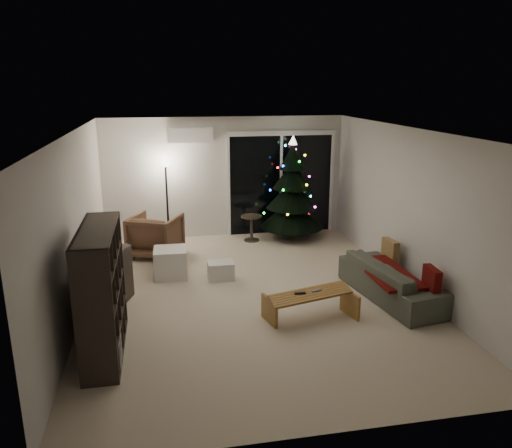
# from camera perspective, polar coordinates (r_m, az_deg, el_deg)

# --- Properties ---
(room) EXTENTS (6.50, 7.51, 2.60)m
(room) POSITION_cam_1_polar(r_m,az_deg,el_deg) (8.91, 0.81, 1.95)
(room) COLOR beige
(room) RESTS_ON ground
(bookshelf) EXTENTS (0.96, 1.59, 1.55)m
(bookshelf) POSITION_cam_1_polar(r_m,az_deg,el_deg) (6.23, -18.96, -7.47)
(bookshelf) COLOR black
(bookshelf) RESTS_ON floor
(media_cabinet) EXTENTS (0.90, 1.40, 0.82)m
(media_cabinet) POSITION_cam_1_polar(r_m,az_deg,el_deg) (7.40, -17.57, -6.68)
(media_cabinet) COLOR black
(media_cabinet) RESTS_ON floor
(stereo) EXTENTS (0.42, 0.49, 0.18)m
(stereo) POSITION_cam_1_polar(r_m,az_deg,el_deg) (7.23, -17.89, -3.02)
(stereo) COLOR black
(stereo) RESTS_ON media_cabinet
(armchair) EXTENTS (1.13, 1.14, 0.79)m
(armchair) POSITION_cam_1_polar(r_m,az_deg,el_deg) (9.54, -11.39, -1.29)
(armchair) COLOR brown
(armchair) RESTS_ON floor
(ottoman) EXTENTS (0.55, 0.55, 0.48)m
(ottoman) POSITION_cam_1_polar(r_m,az_deg,el_deg) (8.52, -9.75, -4.38)
(ottoman) COLOR white
(ottoman) RESTS_ON floor
(cardboard_box_a) EXTENTS (0.44, 0.38, 0.27)m
(cardboard_box_a) POSITION_cam_1_polar(r_m,az_deg,el_deg) (8.68, -9.91, -4.76)
(cardboard_box_a) COLOR silver
(cardboard_box_a) RESTS_ON floor
(cardboard_box_b) EXTENTS (0.43, 0.32, 0.30)m
(cardboard_box_b) POSITION_cam_1_polar(r_m,az_deg,el_deg) (8.33, -4.05, -5.33)
(cardboard_box_b) COLOR silver
(cardboard_box_b) RESTS_ON floor
(side_table) EXTENTS (0.48, 0.48, 0.53)m
(side_table) POSITION_cam_1_polar(r_m,az_deg,el_deg) (10.29, -0.51, -0.48)
(side_table) COLOR black
(side_table) RESTS_ON floor
(floor_lamp) EXTENTS (0.27, 0.27, 1.69)m
(floor_lamp) POSITION_cam_1_polar(r_m,az_deg,el_deg) (10.15, -10.11, 2.41)
(floor_lamp) COLOR black
(floor_lamp) RESTS_ON floor
(sofa) EXTENTS (1.06, 2.05, 0.57)m
(sofa) POSITION_cam_1_polar(r_m,az_deg,el_deg) (7.85, 15.33, -6.19)
(sofa) COLOR #4C5045
(sofa) RESTS_ON floor
(sofa_throw) EXTENTS (0.61, 1.41, 0.05)m
(sofa_throw) POSITION_cam_1_polar(r_m,az_deg,el_deg) (7.76, 14.73, -5.39)
(sofa_throw) COLOR #510F08
(sofa_throw) RESTS_ON sofa
(cushion_a) EXTENTS (0.14, 0.38, 0.38)m
(cushion_a) POSITION_cam_1_polar(r_m,az_deg,el_deg) (8.42, 15.07, -2.98)
(cushion_a) COLOR #9E7343
(cushion_a) RESTS_ON sofa
(cushion_b) EXTENTS (0.14, 0.38, 0.38)m
(cushion_b) POSITION_cam_1_polar(r_m,az_deg,el_deg) (7.35, 19.43, -6.13)
(cushion_b) COLOR #510F08
(cushion_b) RESTS_ON sofa
(coffee_table) EXTENTS (1.28, 0.72, 0.38)m
(coffee_table) POSITION_cam_1_polar(r_m,az_deg,el_deg) (6.99, 6.22, -9.30)
(coffee_table) COLOR olive
(coffee_table) RESTS_ON floor
(remote_a) EXTENTS (0.15, 0.05, 0.02)m
(remote_a) POSITION_cam_1_polar(r_m,az_deg,el_deg) (6.87, 5.06, -7.89)
(remote_a) COLOR black
(remote_a) RESTS_ON coffee_table
(remote_b) EXTENTS (0.15, 0.09, 0.02)m
(remote_b) POSITION_cam_1_polar(r_m,az_deg,el_deg) (6.98, 6.94, -7.55)
(remote_b) COLOR slate
(remote_b) RESTS_ON coffee_table
(christmas_tree) EXTENTS (1.47, 1.47, 2.14)m
(christmas_tree) POSITION_cam_1_polar(r_m,az_deg,el_deg) (10.32, 4.16, 4.13)
(christmas_tree) COLOR black
(christmas_tree) RESTS_ON floor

